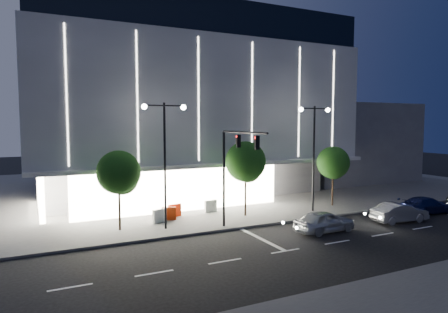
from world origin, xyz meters
name	(u,v)px	position (x,y,z in m)	size (l,w,h in m)	color
ground	(244,249)	(0.00, 0.00, 0.00)	(160.00, 160.00, 0.00)	black
sidewalk_museum	(184,186)	(5.00, 24.00, 0.07)	(70.00, 40.00, 0.15)	#474747
museum	(171,108)	(2.98, 22.31, 9.27)	(30.00, 25.80, 18.00)	#4C4C51
annex_building	(323,141)	(26.00, 24.00, 5.00)	(16.00, 20.00, 10.00)	#4C4C51
traffic_mast	(233,161)	(1.00, 3.34, 5.03)	(0.33, 5.89, 7.07)	black
street_lamp_west	(165,147)	(-3.00, 6.00, 5.96)	(3.16, 0.36, 9.00)	black
street_lamp_east	(314,143)	(10.00, 6.00, 5.96)	(3.16, 0.36, 9.00)	black
tree_left	(119,175)	(-5.97, 7.02, 4.03)	(3.02, 3.02, 5.72)	black
tree_mid	(246,164)	(4.03, 7.02, 4.33)	(3.25, 3.25, 6.15)	black
tree_right	(333,164)	(13.03, 7.02, 3.88)	(2.91, 2.91, 5.51)	black
car_lead	(324,221)	(6.82, 0.74, 0.77)	(1.81, 4.50, 1.53)	#B4B8BD
car_second	(399,213)	(13.88, 0.44, 0.74)	(1.57, 4.49, 1.48)	#9A9CA1
car_third	(426,205)	(18.25, 1.46, 0.72)	(2.01, 4.93, 1.43)	#121845
barrier_a	(169,213)	(-2.01, 8.29, 0.65)	(1.10, 0.25, 1.00)	red
barrier_b	(159,216)	(-2.92, 7.86, 0.65)	(1.10, 0.25, 1.00)	silver
barrier_c	(175,210)	(-1.26, 9.12, 0.65)	(1.10, 0.25, 1.00)	red
barrier_d	(211,206)	(2.00, 9.38, 0.65)	(1.10, 0.25, 1.00)	silver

